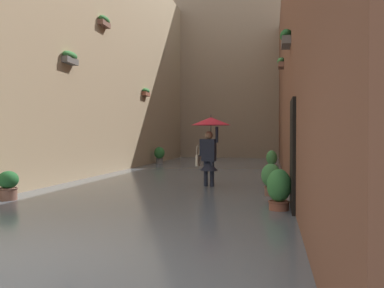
# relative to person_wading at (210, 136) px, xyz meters

# --- Properties ---
(ground_plane) EXTENTS (60.00, 60.00, 0.00)m
(ground_plane) POSITION_rel_person_wading_xyz_m (1.13, -4.06, -1.52)
(ground_plane) COLOR #605B56
(flood_water) EXTENTS (7.26, 28.59, 0.13)m
(flood_water) POSITION_rel_person_wading_xyz_m (1.13, -4.06, -1.45)
(flood_water) COLOR slate
(flood_water) RESTS_ON ground_plane
(building_facade_left) EXTENTS (2.04, 26.59, 8.50)m
(building_facade_left) POSITION_rel_person_wading_xyz_m (-3.00, -4.05, 2.73)
(building_facade_left) COLOR brown
(building_facade_left) RESTS_ON ground_plane
(building_facade_right) EXTENTS (2.04, 26.59, 9.95)m
(building_facade_right) POSITION_rel_person_wading_xyz_m (5.26, -4.05, 3.46)
(building_facade_right) COLOR tan
(building_facade_right) RESTS_ON ground_plane
(building_facade_far) EXTENTS (10.06, 1.80, 11.25)m
(building_facade_far) POSITION_rel_person_wading_xyz_m (1.13, -16.25, 4.11)
(building_facade_far) COLOR gray
(building_facade_far) RESTS_ON ground_plane
(person_wading) EXTENTS (1.10, 1.10, 2.11)m
(person_wading) POSITION_rel_person_wading_xyz_m (0.00, 0.00, 0.00)
(person_wading) COLOR #2D2319
(person_wading) RESTS_ON ground_plane
(potted_plant_near_right) EXTENTS (0.44, 0.44, 0.76)m
(potted_plant_near_right) POSITION_rel_person_wading_xyz_m (3.93, 3.26, -1.11)
(potted_plant_near_right) COLOR brown
(potted_plant_near_right) RESTS_ON ground_plane
(potted_plant_far_left) EXTENTS (0.46, 0.46, 0.88)m
(potted_plant_far_left) POSITION_rel_person_wading_xyz_m (-1.67, 1.47, -1.01)
(potted_plant_far_left) COLOR brown
(potted_plant_far_left) RESTS_ON ground_plane
(potted_plant_mid_left) EXTENTS (0.44, 0.44, 0.94)m
(potted_plant_mid_left) POSITION_rel_person_wading_xyz_m (-1.67, -5.91, -1.01)
(potted_plant_mid_left) COLOR #66605B
(potted_plant_mid_left) RESTS_ON ground_plane
(potted_plant_near_left) EXTENTS (0.46, 0.46, 0.90)m
(potted_plant_near_left) POSITION_rel_person_wading_xyz_m (-1.82, 3.34, -1.04)
(potted_plant_near_left) COLOR brown
(potted_plant_near_left) RESTS_ON ground_plane
(potted_plant_far_right) EXTENTS (0.54, 0.54, 0.98)m
(potted_plant_far_right) POSITION_rel_person_wading_xyz_m (3.97, -8.81, -0.95)
(potted_plant_far_right) COLOR #66605B
(potted_plant_far_right) RESTS_ON ground_plane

